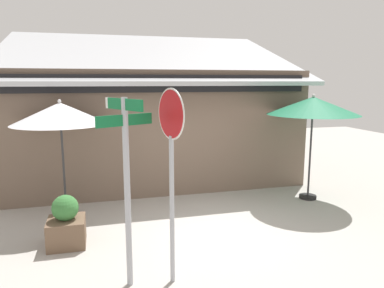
{
  "coord_description": "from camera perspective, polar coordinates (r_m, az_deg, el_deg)",
  "views": [
    {
      "loc": [
        -2.27,
        -6.7,
        3.03
      ],
      "look_at": [
        -0.19,
        1.2,
        1.6
      ],
      "focal_mm": 33.48,
      "sensor_mm": 36.0,
      "label": 1
    }
  ],
  "objects": [
    {
      "name": "sidewalk_planter",
      "position": [
        7.21,
        -19.41,
        -11.96
      ],
      "size": [
        0.67,
        0.67,
        0.97
      ],
      "color": "brown",
      "rests_on": "ground"
    },
    {
      "name": "patio_umbrella_forest_green_center",
      "position": [
        9.55,
        18.71,
        5.69
      ],
      "size": [
        2.3,
        2.3,
        2.72
      ],
      "color": "black",
      "rests_on": "ground"
    },
    {
      "name": "stop_sign",
      "position": [
        5.17,
        -3.3,
        -1.21
      ],
      "size": [
        0.24,
        0.71,
        2.95
      ],
      "color": "#A8AAB2",
      "rests_on": "ground"
    },
    {
      "name": "cafe_building",
      "position": [
        11.7,
        -6.61,
        3.63
      ],
      "size": [
        8.81,
        5.43,
        4.73
      ],
      "color": "#705B4C",
      "rests_on": "ground"
    },
    {
      "name": "patio_umbrella_ivory_left",
      "position": [
        8.49,
        -20.25,
        4.47
      ],
      "size": [
        2.13,
        2.13,
        2.64
      ],
      "color": "black",
      "rests_on": "ground"
    },
    {
      "name": "ground_plane",
      "position": [
        7.71,
        3.73,
        -13.63
      ],
      "size": [
        28.0,
        28.0,
        0.1
      ],
      "primitive_type": "cube",
      "color": "#ADA8A0"
    },
    {
      "name": "street_sign_post",
      "position": [
        5.23,
        -10.4,
        -4.47
      ],
      "size": [
        0.81,
        0.86,
        2.82
      ],
      "color": "#A8AAB2",
      "rests_on": "ground"
    }
  ]
}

